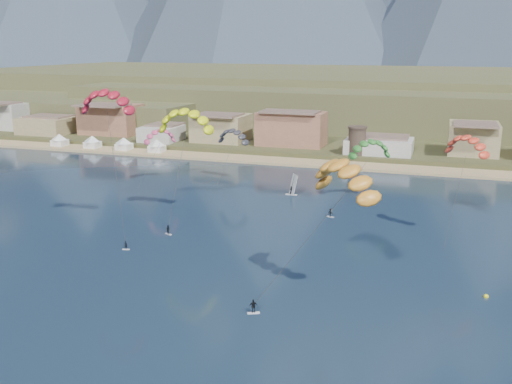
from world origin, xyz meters
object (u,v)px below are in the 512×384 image
kitesurfer_orange (345,172)px  buoy (486,297)px  kitesurfer_yellow (185,117)px  kitesurfer_green (370,146)px  watchtower (357,140)px  windsurfer (292,188)px  kitesurfer_red (106,98)px

kitesurfer_orange → buoy: 26.99m
kitesurfer_yellow → kitesurfer_green: 41.99m
kitesurfer_orange → buoy: (19.66, 5.33, -17.71)m
watchtower → kitesurfer_green: size_ratio=0.43×
watchtower → buoy: (32.30, -91.61, -6.25)m
kitesurfer_orange → buoy: size_ratio=31.15×
kitesurfer_yellow → kitesurfer_green: size_ratio=1.21×
kitesurfer_orange → windsurfer: kitesurfer_orange is taller
buoy → kitesurfer_yellow: bearing=158.2°
kitesurfer_green → kitesurfer_yellow: bearing=-143.9°
kitesurfer_green → windsurfer: bearing=-179.6°
windsurfer → kitesurfer_orange: bearing=-68.1°
watchtower → windsurfer: 46.03m
watchtower → kitesurfer_yellow: bearing=-109.1°
watchtower → kitesurfer_red: kitesurfer_red is taller
kitesurfer_yellow → kitesurfer_orange: size_ratio=1.07×
watchtower → kitesurfer_red: (-33.72, -81.32, 18.78)m
kitesurfer_yellow → kitesurfer_red: bearing=-129.0°
kitesurfer_green → watchtower: bearing=101.8°
watchtower → kitesurfer_orange: size_ratio=0.38×
kitesurfer_yellow → kitesurfer_green: bearing=36.1°
watchtower → windsurfer: size_ratio=1.76×
watchtower → kitesurfer_red: size_ratio=0.30×
kitesurfer_yellow → windsurfer: size_ratio=4.94×
windsurfer → buoy: windsurfer is taller
kitesurfer_orange → windsurfer: bearing=111.9°
kitesurfer_orange → windsurfer: (-20.84, 51.91, -16.28)m
watchtower → kitesurfer_orange: 98.43m
kitesurfer_red → windsurfer: size_ratio=5.80×
kitesurfer_yellow → buoy: 63.87m
kitesurfer_green → buoy: size_ratio=27.44×
buoy → kitesurfer_orange: bearing=-164.8°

